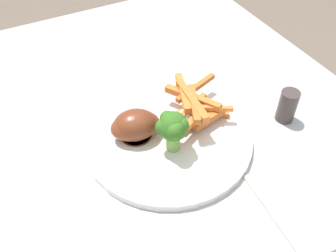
{
  "coord_description": "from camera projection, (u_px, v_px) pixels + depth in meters",
  "views": [
    {
      "loc": [
        -0.29,
        0.13,
        1.17
      ],
      "look_at": [
        0.07,
        -0.06,
        0.77
      ],
      "focal_mm": 40.35,
      "sensor_mm": 36.0,
      "label": 1
    }
  ],
  "objects": [
    {
      "name": "chicken_drumstick_near",
      "position": [
        139.0,
        125.0,
        0.57
      ],
      "size": [
        0.07,
        0.13,
        0.05
      ],
      "color": "#4B1E10",
      "rests_on": "dinner_plate"
    },
    {
      "name": "broccoli_floret_front",
      "position": [
        173.0,
        127.0,
        0.53
      ],
      "size": [
        0.05,
        0.05,
        0.07
      ],
      "color": "#7EB04E",
      "rests_on": "dinner_plate"
    },
    {
      "name": "dinner_plate",
      "position": [
        168.0,
        138.0,
        0.59
      ],
      "size": [
        0.26,
        0.26,
        0.01
      ],
      "primitive_type": "cylinder",
      "color": "white",
      "rests_on": "dining_table"
    },
    {
      "name": "dining_table",
      "position": [
        155.0,
        226.0,
        0.61
      ],
      "size": [
        1.05,
        0.83,
        0.74
      ],
      "color": "#B7B7BC",
      "rests_on": "ground_plane"
    },
    {
      "name": "pepper_shaker",
      "position": [
        287.0,
        106.0,
        0.61
      ],
      "size": [
        0.03,
        0.03,
        0.06
      ],
      "primitive_type": "cylinder",
      "color": "#423833",
      "rests_on": "dining_table"
    },
    {
      "name": "chicken_drumstick_far",
      "position": [
        139.0,
        125.0,
        0.57
      ],
      "size": [
        0.06,
        0.13,
        0.04
      ],
      "color": "#532011",
      "rests_on": "dinner_plate"
    },
    {
      "name": "carrot_fries_pile",
      "position": [
        193.0,
        105.0,
        0.59
      ],
      "size": [
        0.12,
        0.14,
        0.05
      ],
      "color": "orange",
      "rests_on": "dinner_plate"
    },
    {
      "name": "napkin",
      "position": [
        323.0,
        195.0,
        0.52
      ],
      "size": [
        0.15,
        0.18,
        0.0
      ],
      "primitive_type": "cube",
      "rotation": [
        0.0,
        0.0,
        1.49
      ],
      "color": "beige",
      "rests_on": "dining_table"
    }
  ]
}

